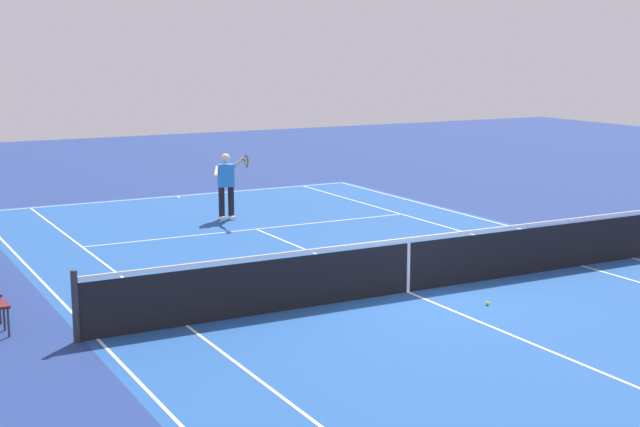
% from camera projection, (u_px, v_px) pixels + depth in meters
% --- Properties ---
extents(ground_plane, '(60.00, 60.00, 0.00)m').
position_uv_depth(ground_plane, '(408.00, 292.00, 16.09)').
color(ground_plane, navy).
extents(court_slab, '(24.20, 11.40, 0.00)m').
position_uv_depth(court_slab, '(408.00, 292.00, 16.09)').
color(court_slab, '#1E4C93').
rests_on(court_slab, ground_plane).
extents(court_line_markings, '(23.85, 11.05, 0.01)m').
position_uv_depth(court_line_markings, '(408.00, 292.00, 16.09)').
color(court_line_markings, white).
rests_on(court_line_markings, ground_plane).
extents(tennis_net, '(0.10, 11.70, 1.08)m').
position_uv_depth(tennis_net, '(408.00, 265.00, 16.00)').
color(tennis_net, '#2D2D33').
rests_on(tennis_net, ground_plane).
extents(tennis_player_near, '(1.14, 0.77, 1.70)m').
position_uv_depth(tennis_player_near, '(227.00, 183.00, 22.68)').
color(tennis_player_near, black).
rests_on(tennis_player_near, ground_plane).
extents(tennis_ball, '(0.07, 0.07, 0.07)m').
position_uv_depth(tennis_ball, '(487.00, 303.00, 15.26)').
color(tennis_ball, '#CCE01E').
rests_on(tennis_ball, ground_plane).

